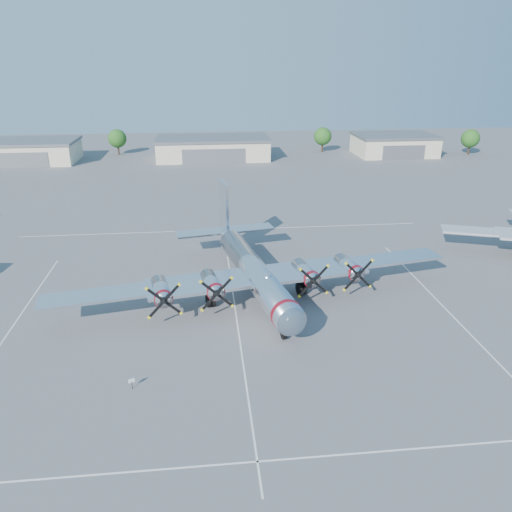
{
  "coord_description": "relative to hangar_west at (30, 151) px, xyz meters",
  "views": [
    {
      "loc": [
        -2.79,
        -47.09,
        24.76
      ],
      "look_at": [
        2.92,
        5.98,
        3.2
      ],
      "focal_mm": 35.0,
      "sensor_mm": 36.0,
      "label": 1
    }
  ],
  "objects": [
    {
      "name": "tree_west",
      "position": [
        20.0,
        8.04,
        1.51
      ],
      "size": [
        4.8,
        4.8,
        6.64
      ],
      "color": "#382619",
      "rests_on": "ground"
    },
    {
      "name": "hangar_center",
      "position": [
        45.0,
        -0.0,
        -0.0
      ],
      "size": [
        28.6,
        14.6,
        5.4
      ],
      "color": "beige",
      "rests_on": "ground"
    },
    {
      "name": "hangar_west",
      "position": [
        0.0,
        0.0,
        0.0
      ],
      "size": [
        22.6,
        14.6,
        5.4
      ],
      "color": "beige",
      "rests_on": "ground"
    },
    {
      "name": "ground",
      "position": [
        45.0,
        -81.96,
        -2.71
      ],
      "size": [
        260.0,
        260.0,
        0.0
      ],
      "primitive_type": "plane",
      "color": "#59595B",
      "rests_on": "ground"
    },
    {
      "name": "tree_east",
      "position": [
        75.0,
        6.04,
        1.51
      ],
      "size": [
        4.8,
        4.8,
        6.64
      ],
      "color": "#382619",
      "rests_on": "ground"
    },
    {
      "name": "parking_lines",
      "position": [
        45.0,
        -83.71,
        -2.71
      ],
      "size": [
        60.0,
        50.08,
        0.01
      ],
      "color": "silver",
      "rests_on": "ground"
    },
    {
      "name": "tree_far_east",
      "position": [
        113.0,
        -1.96,
        1.51
      ],
      "size": [
        4.8,
        4.8,
        6.64
      ],
      "color": "#382619",
      "rests_on": "ground"
    },
    {
      "name": "main_bomber_b29",
      "position": [
        47.16,
        -78.95,
        -2.71
      ],
      "size": [
        48.58,
        37.62,
        9.67
      ],
      "primitive_type": null,
      "rotation": [
        0.0,
        0.0,
        0.19
      ],
      "color": "white",
      "rests_on": "ground"
    },
    {
      "name": "info_placard",
      "position": [
        35.9,
        -95.24,
        -2.05
      ],
      "size": [
        0.47,
        0.23,
        0.95
      ],
      "rotation": [
        0.0,
        0.0,
        0.41
      ],
      "color": "black",
      "rests_on": "ground"
    },
    {
      "name": "hangar_east",
      "position": [
        93.0,
        0.0,
        0.0
      ],
      "size": [
        20.6,
        14.6,
        5.4
      ],
      "color": "beige",
      "rests_on": "ground"
    }
  ]
}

